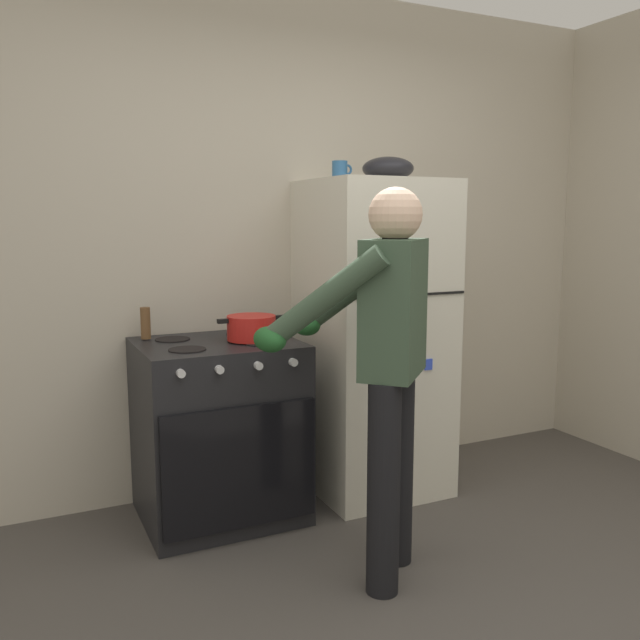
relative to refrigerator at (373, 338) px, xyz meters
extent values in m
cube|color=beige|center=(-0.46, 0.38, 0.51)|extent=(6.00, 0.10, 2.70)
cube|color=silver|center=(0.00, 0.00, 0.00)|extent=(0.68, 0.68, 1.68)
cube|color=black|center=(0.00, -0.34, 0.27)|extent=(0.67, 0.01, 0.01)
cylinder|color=#B7B7BC|center=(-0.08, -0.36, -0.29)|extent=(0.02, 0.02, 0.61)
cylinder|color=#B7B7BC|center=(-0.08, -0.36, 0.55)|extent=(0.02, 0.02, 0.31)
cube|color=orange|center=(-0.12, -0.35, -0.18)|extent=(0.04, 0.01, 0.06)
cube|color=blue|center=(0.13, -0.35, -0.09)|extent=(0.04, 0.01, 0.06)
cube|color=black|center=(-0.87, 0.00, -0.40)|extent=(0.76, 0.64, 0.89)
cube|color=black|center=(-0.87, -0.32, -0.47)|extent=(0.53, 0.01, 0.32)
cylinder|color=black|center=(-1.05, -0.14, 0.05)|extent=(0.17, 0.17, 0.01)
cylinder|color=black|center=(-0.69, -0.14, 0.05)|extent=(0.17, 0.17, 0.01)
cylinder|color=black|center=(-1.05, 0.14, 0.05)|extent=(0.17, 0.17, 0.01)
cylinder|color=black|center=(-0.69, 0.14, 0.05)|extent=(0.17, 0.17, 0.01)
cylinder|color=silver|center=(-1.13, -0.33, -0.01)|extent=(0.04, 0.03, 0.04)
cylinder|color=silver|center=(-0.96, -0.33, -0.01)|extent=(0.04, 0.03, 0.04)
cylinder|color=silver|center=(-0.78, -0.33, -0.01)|extent=(0.04, 0.03, 0.04)
cylinder|color=silver|center=(-0.61, -0.33, -0.01)|extent=(0.04, 0.03, 0.04)
cube|color=black|center=(-0.87, -0.33, -0.48)|extent=(0.72, 0.03, 0.57)
cylinder|color=black|center=(-0.50, -0.95, -0.41)|extent=(0.13, 0.13, 0.86)
cylinder|color=black|center=(-0.31, -0.77, -0.41)|extent=(0.13, 0.13, 0.86)
cube|color=#384C38|center=(-0.40, -0.86, 0.29)|extent=(0.40, 0.40, 0.54)
sphere|color=beige|center=(-0.40, -0.86, 0.66)|extent=(0.21, 0.21, 0.21)
sphere|color=#262626|center=(-0.40, -0.86, 0.62)|extent=(0.15, 0.15, 0.15)
cylinder|color=#384C38|center=(-0.70, -0.85, 0.34)|extent=(0.42, 0.42, 0.41)
cylinder|color=#384C38|center=(-0.42, -0.56, 0.34)|extent=(0.42, 0.42, 0.41)
ellipsoid|color=#1E5123|center=(-0.86, -0.69, 0.17)|extent=(0.12, 0.18, 0.10)
ellipsoid|color=#1E5123|center=(-0.58, -0.41, 0.17)|extent=(0.12, 0.18, 0.10)
cylinder|color=red|center=(-0.71, -0.05, 0.11)|extent=(0.24, 0.24, 0.12)
cube|color=black|center=(-0.86, -0.05, 0.15)|extent=(0.05, 0.03, 0.02)
cube|color=black|center=(-0.57, -0.05, 0.15)|extent=(0.05, 0.03, 0.02)
cylinder|color=#2D6093|center=(-0.18, 0.05, 0.89)|extent=(0.08, 0.08, 0.10)
torus|color=#2D6093|center=(-0.14, 0.05, 0.89)|extent=(0.06, 0.01, 0.06)
cylinder|color=brown|center=(-1.17, 0.20, 0.13)|extent=(0.05, 0.05, 0.16)
ellipsoid|color=black|center=(0.08, 0.00, 0.90)|extent=(0.27, 0.27, 0.12)
camera|label=1|loc=(-1.78, -3.08, 0.64)|focal=37.28mm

